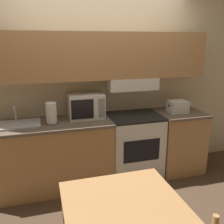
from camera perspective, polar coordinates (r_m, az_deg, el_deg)
ground_plane at (r=3.91m, az=-3.04°, el=-12.64°), size 16.00×16.00×0.00m
wall_back at (r=3.40m, az=-2.95°, el=8.93°), size 5.30×0.38×2.55m
lower_counter_main at (r=3.36m, az=-13.60°, el=-9.62°), size 1.54×0.64×0.89m
lower_counter_right_stub at (r=3.85m, az=14.70°, el=-6.31°), size 0.65×0.64×0.89m
stove_range at (r=3.57m, az=4.96°, el=-7.60°), size 0.71×0.60×0.89m
microwave at (r=3.29m, az=-6.00°, el=1.43°), size 0.45×0.34×0.32m
toaster at (r=3.65m, az=14.76°, el=1.24°), size 0.27×0.22×0.16m
sink_basin at (r=3.21m, az=-21.27°, el=-2.65°), size 0.59×0.36×0.24m
paper_towel_roll at (r=3.12m, az=-13.70°, el=-0.29°), size 0.15×0.15×0.26m
dining_table at (r=1.93m, az=2.87°, el=-23.30°), size 0.84×0.83×0.77m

